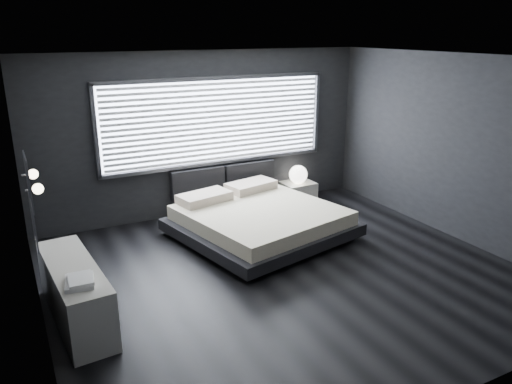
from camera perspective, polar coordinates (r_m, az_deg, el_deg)
room at (r=6.30m, az=3.55°, el=2.18°), size 6.04×6.00×2.80m
window at (r=8.69m, az=-4.46°, el=8.04°), size 4.14×0.09×1.52m
headboard at (r=8.91m, az=-3.65°, el=1.44°), size 1.96×0.16×0.52m
sconce_near at (r=5.46m, az=-23.69°, el=0.33°), size 0.18×0.11×0.11m
sconce_far at (r=6.04m, az=-24.15°, el=1.87°), size 0.18×0.11×0.11m
wall_art_upper at (r=4.81m, az=-24.57°, el=1.06°), size 0.01×0.48×0.48m
wall_art_lower at (r=5.20m, az=-24.08°, el=-3.18°), size 0.01×0.48×0.48m
bed at (r=7.83m, az=0.37°, el=-3.12°), size 2.81×2.72×0.61m
nightstand at (r=9.57m, az=4.81°, el=0.11°), size 0.60×0.50×0.35m
orb_lamp at (r=9.42m, az=4.84°, el=2.01°), size 0.34×0.34×0.34m
dresser at (r=5.99m, az=-19.91°, el=-10.78°), size 0.61×1.74×0.68m
book_stack at (r=5.39m, az=-19.49°, el=-9.56°), size 0.32×0.40×0.07m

